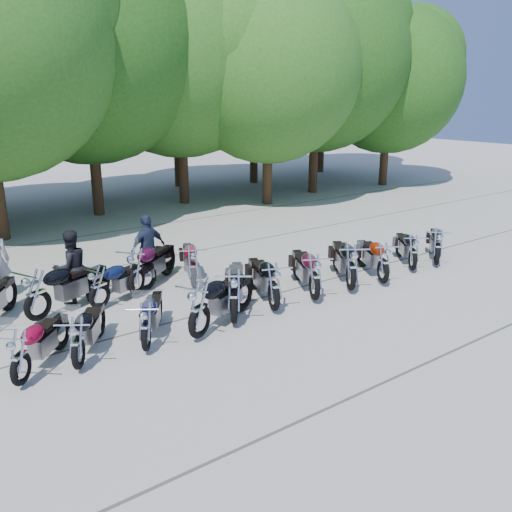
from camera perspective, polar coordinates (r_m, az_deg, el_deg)
ground at (r=12.11m, az=4.26°, el=-6.64°), size 90.00×90.00×0.00m
tree_4 at (r=22.93m, az=-17.57°, el=20.62°), size 9.13×9.13×11.20m
tree_5 at (r=24.72m, az=-8.14°, el=20.70°), size 9.04×9.04×11.10m
tree_6 at (r=24.30m, az=1.27°, el=19.13°), size 8.00×8.00×9.82m
tree_7 at (r=27.42m, az=6.38°, el=19.97°), size 8.79×8.79×10.79m
tree_8 at (r=30.33m, az=13.86°, el=17.56°), size 7.53×7.53×9.25m
tree_12 at (r=26.48m, az=-17.28°, el=18.04°), size 7.88×7.88×9.67m
tree_13 at (r=29.43m, az=-8.58°, el=18.98°), size 8.31×8.31×10.20m
tree_14 at (r=30.39m, az=-0.25°, el=18.69°), size 8.02×8.02×9.84m
tree_15 at (r=34.97m, az=7.15°, el=20.27°), size 9.67×9.67×11.86m
motorcycle_0 at (r=10.03m, az=-23.66°, el=-9.67°), size 1.84×1.92×1.15m
motorcycle_1 at (r=10.22m, az=-18.30°, el=-8.57°), size 1.67×2.03×1.15m
motorcycle_2 at (r=10.57m, az=-11.55°, el=-7.18°), size 1.66×2.01×1.14m
motorcycle_3 at (r=10.88m, az=-6.01°, el=-5.54°), size 2.52×1.73×1.38m
motorcycle_4 at (r=11.50m, az=-2.33°, el=-4.13°), size 2.09×2.45×1.41m
motorcycle_5 at (r=12.19m, az=1.89°, el=-3.13°), size 1.51×2.42×1.31m
motorcycle_6 at (r=12.86m, az=6.21°, el=-2.09°), size 1.72×2.42×1.33m
motorcycle_7 at (r=13.61m, az=10.02°, el=-1.05°), size 2.01×2.46×1.40m
motorcycle_8 at (r=14.31m, az=13.30°, el=-0.60°), size 1.69×2.32×1.28m
motorcycle_9 at (r=15.61m, az=16.23°, el=0.47°), size 1.82×2.08×1.20m
motorcycle_10 at (r=16.28m, az=18.60°, el=1.00°), size 2.14×1.92×1.25m
motorcycle_12 at (r=12.54m, az=-22.10°, el=-3.70°), size 2.50×1.66×1.36m
motorcycle_13 at (r=12.82m, az=-16.21°, el=-3.06°), size 2.21×1.39×1.20m
motorcycle_14 at (r=13.43m, az=-12.52°, el=-1.45°), size 2.40×2.10×1.39m
motorcycle_15 at (r=13.77m, az=-6.67°, el=-0.98°), size 1.57×2.32×1.27m
rider_1 at (r=13.40m, az=-18.89°, el=-1.14°), size 0.94×0.77×1.78m
rider_2 at (r=14.41m, az=-11.29°, el=0.78°), size 1.15×0.68×1.83m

